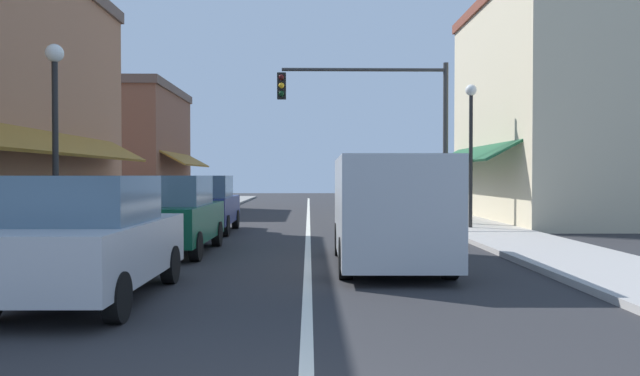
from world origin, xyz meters
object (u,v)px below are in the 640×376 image
object	(u,v)px
parked_car_third_left	(205,204)
street_lamp_right_mid	(471,132)
parked_car_nearest_left	(91,239)
street_lamp_left_near	(55,114)
traffic_signal_mast_arm	(386,113)
van_in_lane	(388,207)
parked_car_second_left	(172,215)

from	to	relation	value
parked_car_third_left	street_lamp_right_mid	size ratio (longest dim) A/B	0.88
parked_car_nearest_left	street_lamp_right_mid	xyz separation A→B (m)	(8.22, 10.70, 2.27)
parked_car_nearest_left	street_lamp_left_near	xyz separation A→B (m)	(-1.99, 3.67, 2.12)
traffic_signal_mast_arm	street_lamp_right_mid	size ratio (longest dim) A/B	1.28
van_in_lane	traffic_signal_mast_arm	world-z (taller)	traffic_signal_mast_arm
parked_car_nearest_left	street_lamp_left_near	world-z (taller)	street_lamp_left_near
parked_car_third_left	parked_car_second_left	bearing A→B (deg)	-89.26
parked_car_third_left	street_lamp_right_mid	xyz separation A→B (m)	(8.37, 0.27, 2.27)
van_in_lane	street_lamp_left_near	bearing A→B (deg)	177.95
parked_car_second_left	traffic_signal_mast_arm	world-z (taller)	traffic_signal_mast_arm
parked_car_second_left	street_lamp_right_mid	bearing A→B (deg)	33.94
parked_car_nearest_left	van_in_lane	size ratio (longest dim) A/B	0.79
street_lamp_left_near	street_lamp_right_mid	bearing A→B (deg)	34.55
parked_car_second_left	street_lamp_right_mid	xyz separation A→B (m)	(8.25, 5.40, 2.27)
traffic_signal_mast_arm	street_lamp_left_near	size ratio (longest dim) A/B	1.36
street_lamp_left_near	parked_car_nearest_left	bearing A→B (deg)	-61.52
parked_car_third_left	street_lamp_left_near	world-z (taller)	street_lamp_left_near
parked_car_nearest_left	street_lamp_left_near	distance (m)	4.68
parked_car_nearest_left	parked_car_third_left	xyz separation A→B (m)	(-0.15, 10.43, 0.00)
street_lamp_left_near	street_lamp_right_mid	xyz separation A→B (m)	(10.22, 7.03, 0.16)
traffic_signal_mast_arm	street_lamp_left_near	bearing A→B (deg)	-130.94
parked_car_nearest_left	parked_car_second_left	distance (m)	5.30
parked_car_third_left	van_in_lane	distance (m)	8.59
van_in_lane	parked_car_second_left	bearing A→B (deg)	157.89
parked_car_nearest_left	parked_car_second_left	size ratio (longest dim) A/B	1.00
parked_car_third_left	street_lamp_left_near	bearing A→B (deg)	-105.84
traffic_signal_mast_arm	street_lamp_left_near	world-z (taller)	traffic_signal_mast_arm
traffic_signal_mast_arm	parked_car_third_left	bearing A→B (deg)	-159.73
parked_car_nearest_left	traffic_signal_mast_arm	size ratio (longest dim) A/B	0.69
parked_car_second_left	parked_car_third_left	bearing A→B (deg)	92.05
parked_car_second_left	street_lamp_left_near	world-z (taller)	street_lamp_left_near
parked_car_third_left	van_in_lane	world-z (taller)	van_in_lane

